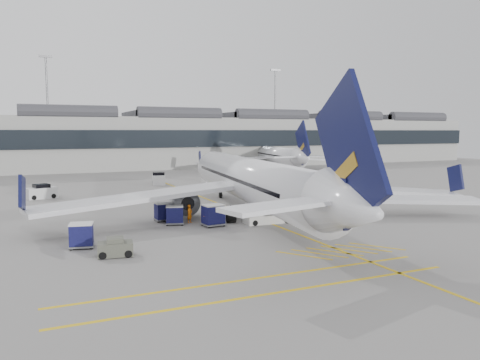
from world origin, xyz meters
name	(u,v)px	position (x,y,z in m)	size (l,w,h in m)	color
ground	(170,243)	(0.00, 0.00, 0.00)	(220.00, 220.00, 0.00)	gray
terminal	(77,140)	(0.00, 71.93, 6.14)	(200.00, 20.45, 12.40)	#9E9E99
light_masts	(63,104)	(-1.67, 86.00, 14.49)	(113.00, 0.60, 25.45)	slate
apron_markings	(240,212)	(10.00, 10.00, 0.01)	(0.25, 60.00, 0.01)	gold
airliner_main	(254,182)	(9.91, 6.51, 3.39)	(39.35, 43.28, 11.55)	silver
airliner_far	(276,156)	(38.07, 54.01, 2.94)	(33.86, 37.31, 10.00)	silver
belt_loader	(266,216)	(9.78, 3.71, 0.60)	(5.04, 1.86, 2.05)	beige
baggage_cart_a	(164,211)	(1.74, 8.30, 0.90)	(1.66, 1.39, 1.67)	gray
baggage_cart_b	(213,215)	(5.00, 4.31, 1.00)	(1.92, 1.65, 1.87)	gray
baggage_cart_c	(175,214)	(2.19, 6.33, 0.89)	(1.88, 1.69, 1.66)	gray
baggage_cart_d	(81,235)	(-6.03, 1.02, 0.94)	(1.90, 1.67, 1.76)	gray
ramp_agent_a	(190,214)	(3.62, 6.54, 0.81)	(0.59, 0.39, 1.63)	orange
ramp_agent_b	(208,217)	(4.55, 4.43, 0.83)	(0.81, 0.63, 1.67)	orange
pushback_tug	(115,248)	(-4.25, -2.13, 0.55)	(2.38, 1.66, 1.24)	#4F5144
safety_cone_nose	(182,193)	(8.27, 23.85, 0.26)	(0.37, 0.37, 0.52)	#F24C0A
safety_cone_engine	(295,210)	(15.05, 7.56, 0.23)	(0.34, 0.34, 0.47)	#F24C0A
service_van_left	(42,192)	(-8.03, 28.20, 0.78)	(3.74, 2.58, 1.75)	silver
service_van_mid	(159,179)	(8.60, 37.13, 0.85)	(2.62, 4.02, 1.90)	silver
service_van_right	(215,177)	(17.31, 36.02, 0.86)	(3.87, 2.14, 1.92)	silver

